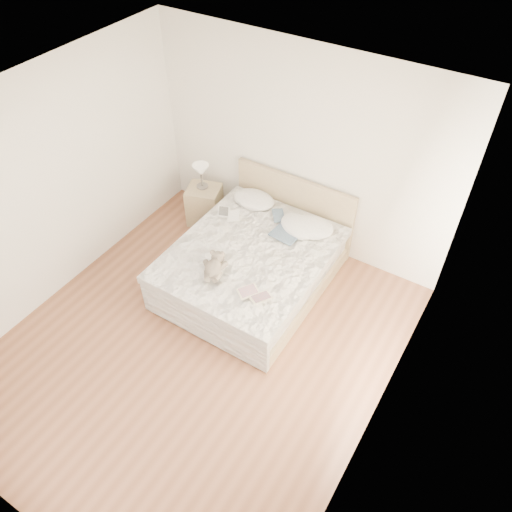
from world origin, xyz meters
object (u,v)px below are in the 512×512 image
Objects in this scene: photo_book at (229,214)px; bed at (254,264)px; table_lamp at (201,171)px; childrens_book at (255,295)px; nightstand at (205,205)px; teddy_bear at (214,273)px.

bed is at bearing -60.24° from photo_book.
table_lamp reaches higher than childrens_book.
bed is 1.40m from nightstand.
bed reaches higher than table_lamp.
childrens_book is 0.56m from teddy_bear.
bed is at bearing -28.45° from table_lamp.
bed is 3.83× the size of nightstand.
photo_book is 0.94× the size of childrens_book.
bed is 0.74m from photo_book.
table_lamp reaches higher than nightstand.
nightstand is at bearing 105.81° from teddy_bear.
bed is at bearing 54.21° from teddy_bear.
nightstand is 2.16m from childrens_book.
teddy_bear is (-0.56, 0.02, 0.02)m from childrens_book.
bed is 6.42× the size of childrens_book.
photo_book is at bearing 167.94° from childrens_book.
nightstand is at bearing 152.04° from bed.
nightstand is at bearing 121.04° from photo_book.
table_lamp is 1.77m from teddy_bear.
teddy_bear is at bearing -49.37° from table_lamp.
nightstand is 1.59× the size of table_lamp.
childrens_book is 0.95× the size of teddy_bear.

